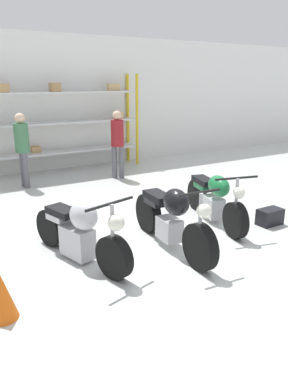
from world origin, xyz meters
TOP-DOWN VIEW (x-y plane):
  - ground_plane at (0.00, 0.00)m, footprint 30.00×30.00m
  - back_wall at (0.00, 5.71)m, footprint 30.00×0.08m
  - shelving_rack at (0.34, 5.34)m, footprint 4.54×0.63m
  - motorcycle_silver at (-1.24, 0.03)m, footprint 0.86×1.96m
  - motorcycle_black at (0.05, -0.30)m, footprint 0.61×2.09m
  - motorcycle_green at (1.32, 0.22)m, footprint 0.83×2.00m
  - person_browsing at (-0.95, 4.19)m, footprint 0.35×0.35m
  - person_near_rack at (1.30, 3.86)m, footprint 0.45×0.45m
  - toolbox at (2.06, -0.38)m, footprint 0.44×0.26m
  - traffic_cone at (-2.43, -0.80)m, footprint 0.32×0.32m

SIDE VIEW (x-z plane):
  - ground_plane at x=0.00m, z-range 0.00..0.00m
  - toolbox at x=2.06m, z-range 0.00..0.28m
  - traffic_cone at x=-2.43m, z-range 0.00..0.55m
  - motorcycle_silver at x=-1.24m, z-range -0.08..0.91m
  - motorcycle_green at x=1.32m, z-range -0.06..0.92m
  - motorcycle_black at x=0.05m, z-range -0.06..1.00m
  - person_near_rack at x=1.30m, z-range 0.15..1.84m
  - person_browsing at x=-0.95m, z-range 0.15..1.86m
  - shelving_rack at x=0.34m, z-range 0.09..2.67m
  - back_wall at x=0.00m, z-range 0.00..3.60m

